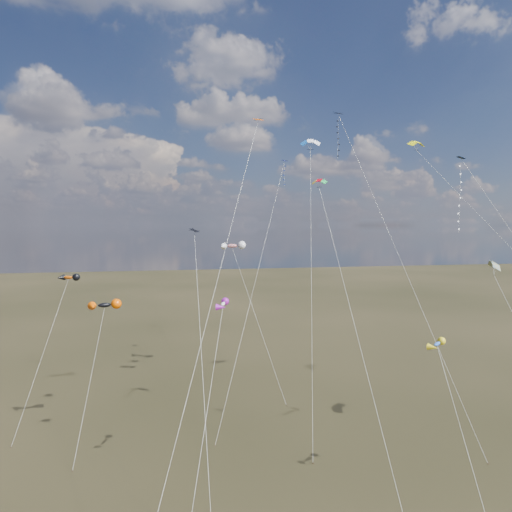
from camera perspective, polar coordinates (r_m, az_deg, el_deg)
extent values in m
cube|color=black|center=(63.60, 10.25, 17.15)|extent=(1.40, 1.39, 0.36)
cylinder|color=silver|center=(53.79, 17.64, -0.42)|extent=(6.87, 21.43, 37.08)
cube|color=#332316|center=(51.76, 27.03, -22.12)|extent=(0.10, 0.10, 0.12)
cube|color=#11144D|center=(73.14, 3.60, 11.81)|extent=(1.10, 1.09, 0.32)
cylinder|color=silver|center=(58.88, 0.16, -2.11)|extent=(14.01, 25.22, 32.53)
cube|color=#332316|center=(50.24, -5.15, -22.53)|extent=(0.10, 0.10, 0.12)
cube|color=black|center=(43.72, -7.72, 3.20)|extent=(1.06, 1.08, 0.34)
cylinder|color=silver|center=(37.75, -6.73, -13.78)|extent=(0.07, 15.52, 21.91)
cube|color=#091A46|center=(48.49, 24.25, 11.15)|extent=(0.85, 0.87, 0.25)
cube|color=#D54E00|center=(48.34, 0.28, 16.70)|extent=(1.12, 1.09, 0.33)
cylinder|color=silver|center=(35.39, -5.55, -5.61)|extent=(12.10, 22.84, 33.14)
cylinder|color=silver|center=(51.02, 6.95, -2.68)|extent=(5.20, 17.24, 33.21)
cube|color=#332316|center=(47.30, 7.13, -24.33)|extent=(0.10, 0.10, 0.12)
cylinder|color=silver|center=(43.67, 12.16, -7.68)|extent=(0.18, 19.67, 27.43)
ellipsoid|color=black|center=(53.31, -18.41, -5.85)|extent=(3.00, 1.78, 1.20)
cylinder|color=silver|center=(50.41, -20.04, -14.39)|extent=(1.96, 9.65, 13.59)
cube|color=#332316|center=(48.77, -21.98, -23.66)|extent=(0.10, 0.10, 0.12)
ellipsoid|color=#E9580A|center=(58.42, -22.41, -2.48)|extent=(2.81, 2.40, 0.94)
cylinder|color=silver|center=(56.23, -25.19, -11.21)|extent=(4.27, 8.55, 16.24)
cube|color=#332316|center=(55.54, -28.31, -20.31)|extent=(0.10, 0.10, 0.12)
ellipsoid|color=white|center=(41.19, -4.14, -5.99)|extent=(1.42, 2.61, 0.72)
cylinder|color=silver|center=(37.72, -6.21, -19.11)|extent=(4.17, 11.32, 15.35)
ellipsoid|color=red|center=(70.30, -3.00, 1.27)|extent=(3.65, 2.60, 1.43)
cylinder|color=silver|center=(63.93, 0.06, -7.67)|extent=(4.36, 16.19, 19.24)
cube|color=#332316|center=(59.61, 3.84, -18.14)|extent=(0.10, 0.10, 0.12)
ellipsoid|color=blue|center=(42.16, 21.71, -10.16)|extent=(2.25, 1.95, 0.72)
cylinder|color=silver|center=(40.76, 24.53, -19.91)|extent=(0.56, 8.30, 12.37)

